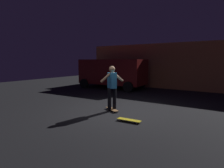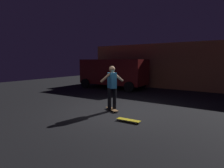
{
  "view_description": "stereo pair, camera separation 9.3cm",
  "coord_description": "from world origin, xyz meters",
  "px_view_note": "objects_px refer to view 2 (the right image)",
  "views": [
    {
      "loc": [
        3.82,
        -6.03,
        1.94
      ],
      "look_at": [
        -0.25,
        0.03,
        1.05
      ],
      "focal_mm": 30.68,
      "sensor_mm": 36.0,
      "label": 1
    },
    {
      "loc": [
        3.89,
        -5.98,
        1.94
      ],
      "look_at": [
        -0.25,
        0.03,
        1.05
      ],
      "focal_mm": 30.68,
      "sensor_mm": 36.0,
      "label": 2
    }
  ],
  "objects_px": {
    "parked_van": "(113,72)",
    "skater": "(112,84)",
    "skateboard_ridden": "(112,109)",
    "skateboard_spare": "(129,120)"
  },
  "relations": [
    {
      "from": "parked_van",
      "to": "skateboard_spare",
      "type": "xyz_separation_m",
      "value": [
        4.67,
        -6.0,
        -1.11
      ]
    },
    {
      "from": "parked_van",
      "to": "skater",
      "type": "bearing_deg",
      "value": -56.23
    },
    {
      "from": "parked_van",
      "to": "skateboard_spare",
      "type": "height_order",
      "value": "parked_van"
    },
    {
      "from": "skateboard_ridden",
      "to": "skateboard_spare",
      "type": "xyz_separation_m",
      "value": [
        1.22,
        -0.83,
        0.0
      ]
    },
    {
      "from": "skateboard_spare",
      "to": "skater",
      "type": "distance_m",
      "value": 1.77
    },
    {
      "from": "skateboard_ridden",
      "to": "parked_van",
      "type": "bearing_deg",
      "value": 123.77
    },
    {
      "from": "parked_van",
      "to": "skater",
      "type": "distance_m",
      "value": 6.21
    },
    {
      "from": "parked_van",
      "to": "skateboard_ridden",
      "type": "bearing_deg",
      "value": -56.23
    },
    {
      "from": "skateboard_ridden",
      "to": "skater",
      "type": "xyz_separation_m",
      "value": [
        0.0,
        0.0,
        0.98
      ]
    },
    {
      "from": "parked_van",
      "to": "skater",
      "type": "height_order",
      "value": "parked_van"
    }
  ]
}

